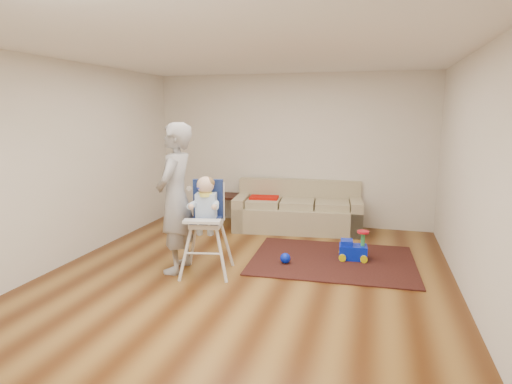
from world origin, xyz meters
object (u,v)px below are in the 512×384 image
(ride_on_toy, at_px, (353,245))
(toy_ball, at_px, (285,258))
(high_chair, at_px, (206,227))
(sofa, at_px, (297,206))
(adult, at_px, (176,198))
(side_table, at_px, (226,209))

(ride_on_toy, xyz_separation_m, toy_ball, (-0.87, -0.43, -0.14))
(high_chair, bearing_deg, toy_ball, 21.53)
(toy_ball, bearing_deg, sofa, 95.14)
(sofa, relative_size, adult, 1.18)
(ride_on_toy, bearing_deg, high_chair, -155.10)
(toy_ball, relative_size, high_chair, 0.11)
(side_table, xyz_separation_m, adult, (0.19, -2.43, 0.68))
(toy_ball, bearing_deg, high_chair, -147.31)
(toy_ball, bearing_deg, ride_on_toy, 26.09)
(toy_ball, bearing_deg, adult, -156.35)
(side_table, relative_size, ride_on_toy, 1.30)
(ride_on_toy, xyz_separation_m, high_chair, (-1.76, -1.00, 0.38))
(sofa, distance_m, side_table, 1.35)
(ride_on_toy, bearing_deg, adult, -160.01)
(side_table, height_order, adult, adult)
(side_table, relative_size, toy_ball, 3.80)
(high_chair, height_order, adult, adult)
(sofa, bearing_deg, side_table, 170.29)
(ride_on_toy, bearing_deg, sofa, 122.63)
(side_table, bearing_deg, toy_ball, -51.12)
(toy_ball, relative_size, adult, 0.07)
(ride_on_toy, relative_size, toy_ball, 2.92)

